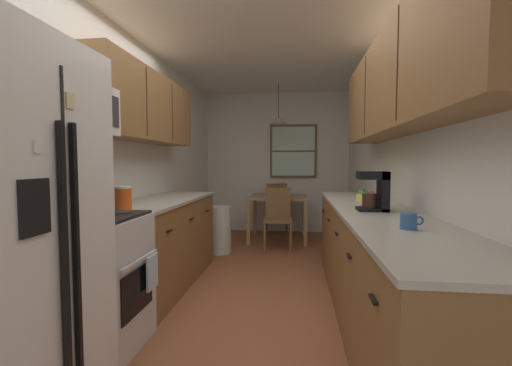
{
  "coord_description": "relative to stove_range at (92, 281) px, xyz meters",
  "views": [
    {
      "loc": [
        0.37,
        -2.63,
        1.27
      ],
      "look_at": [
        -0.11,
        1.36,
        1.03
      ],
      "focal_mm": 23.66,
      "sensor_mm": 36.0,
      "label": 1
    }
  ],
  "objects": [
    {
      "name": "fruit_bowl",
      "position": [
        2.05,
        1.34,
        0.47
      ],
      "size": [
        0.21,
        0.21,
        0.09
      ],
      "color": "#E5D14C",
      "rests_on": "counter_right"
    },
    {
      "name": "storage_canister",
      "position": [
        -0.01,
        0.44,
        0.52
      ],
      "size": [
        0.13,
        0.13,
        0.18
      ],
      "color": "#D84C19",
      "rests_on": "counter_left"
    },
    {
      "name": "microwave_over_range",
      "position": [
        -0.11,
        0.0,
        1.16
      ],
      "size": [
        0.39,
        0.56,
        0.33
      ],
      "color": "white"
    },
    {
      "name": "dining_table",
      "position": [
        1.06,
        3.45,
        0.15
      ],
      "size": [
        0.93,
        0.86,
        0.73
      ],
      "color": "#A87F51",
      "rests_on": "ground"
    },
    {
      "name": "upper_cabinets_right",
      "position": [
        2.13,
        0.61,
        1.41
      ],
      "size": [
        0.33,
        3.0,
        0.76
      ],
      "color": "brown"
    },
    {
      "name": "wall_left",
      "position": [
        -0.36,
        1.55,
        0.8
      ],
      "size": [
        0.1,
        9.0,
        2.55
      ],
      "primitive_type": "cube",
      "color": "white",
      "rests_on": "ground"
    },
    {
      "name": "mug_by_coffeemaker",
      "position": [
        2.05,
        1.57,
        0.48
      ],
      "size": [
        0.11,
        0.07,
        0.09
      ],
      "color": "#3F7F4C",
      "rests_on": "counter_right"
    },
    {
      "name": "coffee_maker",
      "position": [
        1.97,
        0.59,
        0.59
      ],
      "size": [
        0.22,
        0.18,
        0.3
      ],
      "color": "black",
      "rests_on": "counter_right"
    },
    {
      "name": "mug_spare",
      "position": [
        1.98,
        -0.13,
        0.47
      ],
      "size": [
        0.13,
        0.09,
        0.09
      ],
      "color": "#335999",
      "rests_on": "counter_right"
    },
    {
      "name": "wall_back",
      "position": [
        0.99,
        4.2,
        0.8
      ],
      "size": [
        4.4,
        0.1,
        2.55
      ],
      "primitive_type": "cube",
      "color": "white",
      "rests_on": "ground"
    },
    {
      "name": "dining_chair_near",
      "position": [
        1.09,
        2.81,
        0.03
      ],
      "size": [
        0.42,
        0.42,
        0.9
      ],
      "color": "brown",
      "rests_on": "ground"
    },
    {
      "name": "table_serving_bowl",
      "position": [
        0.97,
        3.44,
        0.29
      ],
      "size": [
        0.17,
        0.17,
        0.06
      ],
      "primitive_type": "cylinder",
      "color": "#E0D14C",
      "rests_on": "dining_table"
    },
    {
      "name": "counter_left",
      "position": [
        -0.01,
        1.22,
        -0.02
      ],
      "size": [
        0.64,
        1.83,
        0.9
      ],
      "color": "brown",
      "rests_on": "ground"
    },
    {
      "name": "counter_right",
      "position": [
        1.99,
        0.66,
        -0.02
      ],
      "size": [
        0.64,
        3.32,
        0.9
      ],
      "color": "brown",
      "rests_on": "ground"
    },
    {
      "name": "trash_bin",
      "position": [
        0.29,
        2.53,
        -0.14
      ],
      "size": [
        0.32,
        0.32,
        0.66
      ],
      "primitive_type": "cylinder",
      "color": "silver",
      "rests_on": "ground"
    },
    {
      "name": "upper_cabinets_left",
      "position": [
        -0.15,
        1.17,
        1.35
      ],
      "size": [
        0.33,
        1.91,
        0.67
      ],
      "color": "brown"
    },
    {
      "name": "dish_towel",
      "position": [
        0.35,
        0.15,
        0.03
      ],
      "size": [
        0.02,
        0.16,
        0.24
      ],
      "primitive_type": "cube",
      "color": "silver"
    },
    {
      "name": "stove_range",
      "position": [
        0.0,
        0.0,
        0.0
      ],
      "size": [
        0.66,
        0.61,
        1.1
      ],
      "color": "silver",
      "rests_on": "ground"
    },
    {
      "name": "ground_plane",
      "position": [
        0.99,
        1.55,
        -0.47
      ],
      "size": [
        12.0,
        12.0,
        0.0
      ],
      "primitive_type": "plane",
      "color": "brown"
    },
    {
      "name": "back_window",
      "position": [
        1.3,
        4.13,
        1.01
      ],
      "size": [
        0.85,
        0.05,
        0.96
      ],
      "color": "brown"
    },
    {
      "name": "ceiling_slab",
      "position": [
        0.99,
        1.55,
        2.12
      ],
      "size": [
        4.4,
        9.0,
        0.08
      ],
      "primitive_type": "cube",
      "color": "white"
    },
    {
      "name": "pendant_light",
      "position": [
        1.06,
        3.45,
        1.48
      ],
      "size": [
        0.3,
        0.3,
        0.65
      ],
      "color": "black"
    },
    {
      "name": "dining_chair_far",
      "position": [
        1.0,
        4.08,
        0.03
      ],
      "size": [
        0.44,
        0.44,
        0.9
      ],
      "color": "brown",
      "rests_on": "ground"
    },
    {
      "name": "wall_right",
      "position": [
        2.34,
        1.55,
        0.8
      ],
      "size": [
        0.1,
        9.0,
        2.55
      ],
      "primitive_type": "cube",
      "color": "white",
      "rests_on": "ground"
    }
  ]
}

